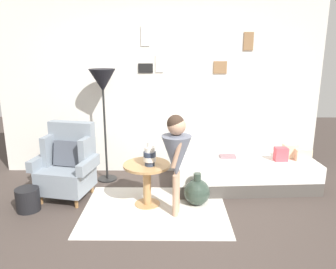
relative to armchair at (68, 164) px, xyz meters
The scene contains 15 objects.
ground_plane 1.57m from the armchair, 40.42° to the right, with size 12.00×12.00×0.00m, color #423833.
gallery_wall 1.74m from the armchair, 40.26° to the left, with size 4.80×0.12×2.60m.
rug 1.29m from the armchair, 19.49° to the right, with size 1.72×1.30×0.01m, color silver.
armchair is the anchor object (origin of this frame).
daybed 2.41m from the armchair, ahead, with size 1.95×0.92×0.40m.
pillow_head 3.16m from the armchair, ahead, with size 0.21×0.12×0.16m, color beige.
pillow_mid 3.02m from the armchair, ahead, with size 0.19×0.12×0.20m, color beige.
pillow_back 2.85m from the armchair, ahead, with size 0.17×0.12×0.19m, color #D64C56.
side_table 1.07m from the armchair, 13.70° to the right, with size 0.57×0.57×0.54m.
vase_striped 1.15m from the armchair, 15.73° to the right, with size 0.15×0.15×0.29m.
floor_lamp 1.17m from the armchair, 55.15° to the left, with size 0.37×0.37×1.62m.
person_child 1.52m from the armchair, 19.58° to the right, with size 0.34×0.34×1.20m.
book_on_daybed 2.18m from the armchair, 11.07° to the left, with size 0.22×0.16×0.03m, color gray.
demijohn_near 1.70m from the armchair, ahead, with size 0.33×0.33×0.41m.
magazine_basket 0.63m from the armchair, 133.27° to the right, with size 0.28×0.28×0.28m, color black.
Camera 1 is at (0.19, -3.09, 1.93)m, focal length 35.78 mm.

